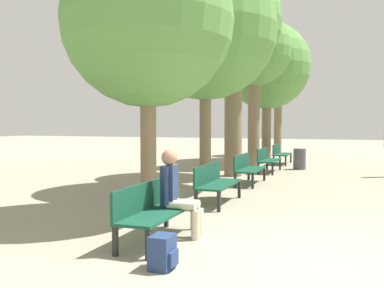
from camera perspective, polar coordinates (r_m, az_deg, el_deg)
The scene contains 15 objects.
ground_plane at distance 5.50m, azimuth 15.77°, elevation -14.94°, with size 80.00×80.00×0.00m, color gray.
bench_row_0 at distance 6.13m, azimuth -5.34°, elevation -8.51°, with size 0.55×1.68×0.81m.
bench_row_1 at distance 8.90m, azimuth 3.05°, elevation -4.95°, with size 0.55×1.68×0.81m.
bench_row_2 at distance 11.78m, azimuth 7.36°, elevation -3.06°, with size 0.55×1.68×0.81m.
bench_row_3 at distance 14.71m, azimuth 9.96°, elevation -1.91°, with size 0.55×1.68×0.81m.
bench_row_4 at distance 17.67m, azimuth 11.68°, elevation -1.14°, with size 0.55×1.68×0.81m.
tree_row_0 at distance 7.98m, azimuth -5.93°, elevation 15.89°, with size 3.09×3.09×5.04m.
tree_row_1 at distance 11.07m, azimuth 1.81°, elevation 15.10°, with size 3.59×3.59×5.83m.
tree_row_2 at distance 13.81m, azimuth 5.58°, elevation 15.47°, with size 3.00×3.00×6.32m.
tree_row_3 at distance 16.71m, azimuth 8.30°, elevation 12.13°, with size 2.82×2.82×5.87m.
tree_row_4 at distance 19.28m, azimuth 9.97°, elevation 10.16°, with size 3.78×3.78×6.06m.
tree_row_5 at distance 22.41m, azimuth 11.43°, elevation 8.45°, with size 2.51×2.51×5.21m.
person_seated at distance 6.29m, azimuth -2.07°, elevation -6.27°, with size 0.62×0.35×1.28m.
backpack at distance 5.03m, azimuth -3.92°, elevation -14.22°, with size 0.28×0.31×0.39m.
trash_bin at distance 15.83m, azimuth 14.15°, elevation -1.96°, with size 0.44×0.44×0.74m.
Camera 1 is at (0.38, -5.23, 1.67)m, focal length 40.00 mm.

